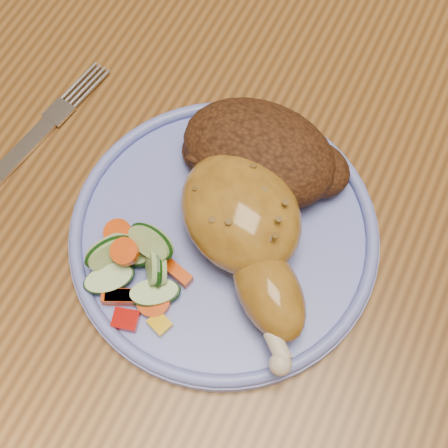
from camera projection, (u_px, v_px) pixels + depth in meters
name	position (u px, v px, depth m)	size (l,w,h in m)	color
ground	(287.00, 395.00, 1.19)	(4.00, 4.00, 0.00)	#54351D
dining_table	(354.00, 276.00, 0.58)	(0.90, 1.40, 0.75)	brown
plate	(224.00, 235.00, 0.50)	(0.25, 0.25, 0.01)	#6B79DD
plate_rim	(224.00, 229.00, 0.49)	(0.24, 0.24, 0.01)	#6B79DD
chicken_leg	(247.00, 231.00, 0.47)	(0.16, 0.16, 0.06)	#A57222
rice_pilaf	(262.00, 155.00, 0.50)	(0.14, 0.09, 0.06)	#402110
vegetable_pile	(135.00, 267.00, 0.47)	(0.09, 0.09, 0.04)	#A50A05
fork	(25.00, 148.00, 0.54)	(0.04, 0.17, 0.00)	silver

